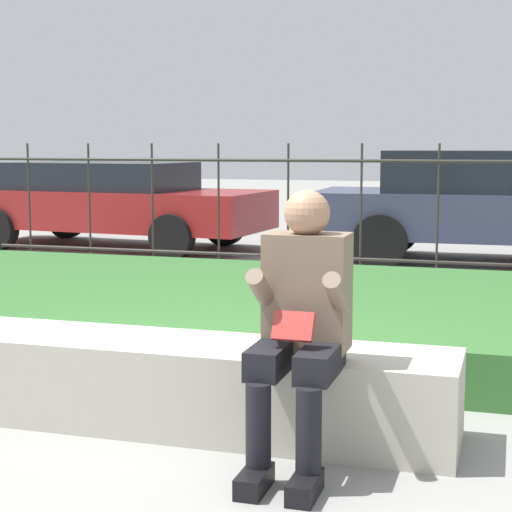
# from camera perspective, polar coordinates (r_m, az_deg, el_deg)

# --- Properties ---
(ground_plane) EXTENTS (60.00, 60.00, 0.00)m
(ground_plane) POSITION_cam_1_polar(r_m,az_deg,el_deg) (4.50, -3.50, -11.43)
(ground_plane) COLOR gray
(stone_bench) EXTENTS (3.06, 0.57, 0.45)m
(stone_bench) POSITION_cam_1_polar(r_m,az_deg,el_deg) (4.53, -6.42, -8.68)
(stone_bench) COLOR #B7B2A3
(stone_bench) RESTS_ON ground_plane
(person_seated_reader) EXTENTS (0.42, 0.73, 1.25)m
(person_seated_reader) POSITION_cam_1_polar(r_m,az_deg,el_deg) (3.86, 3.05, -4.12)
(person_seated_reader) COLOR black
(person_seated_reader) RESTS_ON ground_plane
(grass_berm) EXTENTS (10.41, 3.25, 0.33)m
(grass_berm) POSITION_cam_1_polar(r_m,az_deg,el_deg) (6.62, 3.53, -3.83)
(grass_berm) COLOR #33662D
(grass_berm) RESTS_ON ground_plane
(iron_fence) EXTENTS (8.41, 0.03, 1.47)m
(iron_fence) POSITION_cam_1_polar(r_m,az_deg,el_deg) (8.73, 7.01, 2.91)
(iron_fence) COLOR #332D28
(iron_fence) RESTS_ON ground_plane
(car_parked_center) EXTENTS (4.66, 1.92, 1.38)m
(car_parked_center) POSITION_cam_1_polar(r_m,az_deg,el_deg) (10.82, 16.15, 3.37)
(car_parked_center) COLOR #383D56
(car_parked_center) RESTS_ON ground_plane
(car_parked_left) EXTENTS (4.51, 2.13, 1.21)m
(car_parked_left) POSITION_cam_1_polar(r_m,az_deg,el_deg) (12.27, -9.68, 3.62)
(car_parked_left) COLOR maroon
(car_parked_left) RESTS_ON ground_plane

